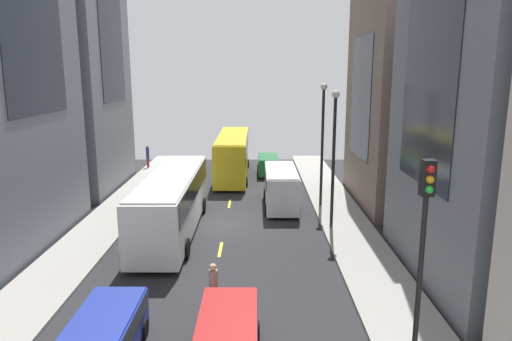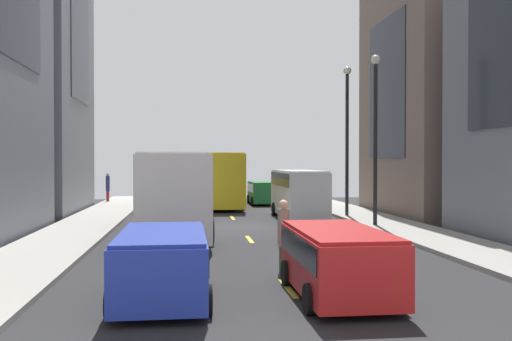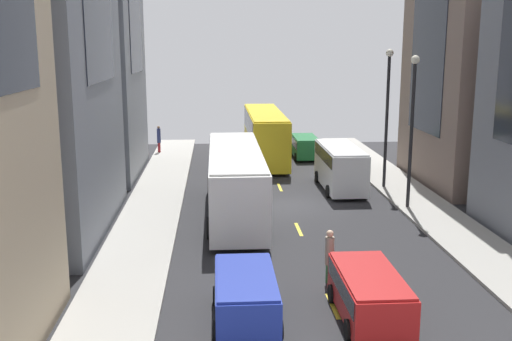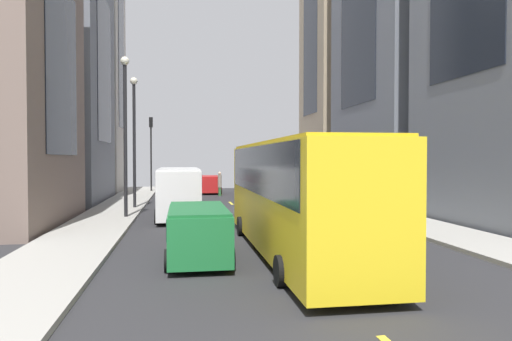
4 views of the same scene
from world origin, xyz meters
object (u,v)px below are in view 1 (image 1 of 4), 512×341
at_px(streetcar_yellow, 231,152).
at_px(pedestrian_waiting_curb, 146,156).
at_px(car_green_2, 267,164).
at_px(delivery_van_white, 280,185).
at_px(city_bus_white, 171,198).
at_px(car_blue_0, 103,334).
at_px(car_red_1, 226,335).
at_px(traffic_light_near_corner, 421,241).
at_px(pedestrian_crossing_near, 212,287).

relative_size(streetcar_yellow, pedestrian_waiting_curb, 5.87).
bearing_deg(car_green_2, delivery_van_white, -86.63).
height_order(car_green_2, pedestrian_waiting_curb, pedestrian_waiting_curb).
relative_size(delivery_van_white, car_green_2, 1.50).
bearing_deg(city_bus_white, car_blue_0, -90.43).
height_order(car_red_1, traffic_light_near_corner, traffic_light_near_corner).
xyz_separation_m(car_blue_0, car_green_2, (5.82, 26.99, 0.06)).
bearing_deg(car_red_1, car_green_2, 85.86).
distance_m(streetcar_yellow, car_green_2, 3.35).
xyz_separation_m(city_bus_white, traffic_light_near_corner, (8.87, -13.94, 2.70)).
bearing_deg(pedestrian_crossing_near, delivery_van_white, 97.72).
bearing_deg(car_red_1, car_blue_0, 178.08).
bearing_deg(pedestrian_crossing_near, streetcar_yellow, 111.76).
distance_m(car_blue_0, car_green_2, 27.61).
height_order(streetcar_yellow, traffic_light_near_corner, traffic_light_near_corner).
bearing_deg(traffic_light_near_corner, car_red_1, 159.37).
distance_m(streetcar_yellow, delivery_van_white, 10.17).
relative_size(car_blue_0, pedestrian_crossing_near, 2.06).
relative_size(city_bus_white, streetcar_yellow, 1.00).
height_order(streetcar_yellow, car_red_1, streetcar_yellow).
xyz_separation_m(delivery_van_white, pedestrian_crossing_near, (-3.25, -14.07, -0.45)).
relative_size(streetcar_yellow, pedestrian_crossing_near, 6.09).
relative_size(city_bus_white, car_red_1, 2.88).
bearing_deg(car_green_2, car_red_1, -94.14).
relative_size(pedestrian_waiting_curb, pedestrian_crossing_near, 1.04).
bearing_deg(pedestrian_crossing_near, car_red_1, -56.15).
distance_m(delivery_van_white, car_green_2, 10.09).
bearing_deg(car_green_2, car_blue_0, -102.17).
distance_m(streetcar_yellow, pedestrian_crossing_near, 23.56).
bearing_deg(pedestrian_waiting_curb, streetcar_yellow, -7.15).
bearing_deg(city_bus_white, car_red_1, -72.58).
bearing_deg(city_bus_white, delivery_van_white, 38.60).
distance_m(delivery_van_white, traffic_light_near_corner, 19.42).
bearing_deg(city_bus_white, pedestrian_waiting_curb, 107.10).
bearing_deg(traffic_light_near_corner, pedestrian_crossing_near, 139.68).
bearing_deg(pedestrian_crossing_near, pedestrian_waiting_curb, 128.42).
xyz_separation_m(city_bus_white, pedestrian_crossing_near, (3.07, -9.02, -0.95)).
xyz_separation_m(delivery_van_white, traffic_light_near_corner, (2.55, -18.99, 3.20)).
distance_m(car_blue_0, pedestrian_crossing_near, 4.27).
xyz_separation_m(city_bus_white, streetcar_yellow, (2.65, 14.52, 0.11)).
relative_size(delivery_van_white, pedestrian_waiting_curb, 2.98).
bearing_deg(pedestrian_waiting_curb, delivery_van_white, -33.59).
distance_m(car_green_2, pedestrian_waiting_curb, 11.37).
bearing_deg(car_blue_0, traffic_light_near_corner, -12.89).
bearing_deg(pedestrian_crossing_near, traffic_light_near_corner, -19.58).
bearing_deg(car_red_1, pedestrian_crossing_near, 103.11).
xyz_separation_m(city_bus_white, car_green_2, (5.73, 15.10, -1.06)).
xyz_separation_m(pedestrian_waiting_curb, traffic_light_near_corner, (14.25, -31.43, 3.46)).
bearing_deg(traffic_light_near_corner, car_blue_0, 167.11).
xyz_separation_m(car_red_1, traffic_light_near_corner, (5.10, -1.92, 3.81)).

